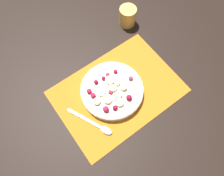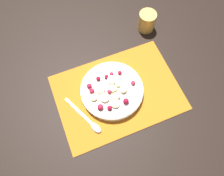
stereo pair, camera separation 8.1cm
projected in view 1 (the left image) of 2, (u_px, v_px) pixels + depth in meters
name	position (u px, v px, depth m)	size (l,w,h in m)	color
ground_plane	(118.00, 91.00, 0.85)	(3.00, 3.00, 0.00)	black
placemat	(118.00, 91.00, 0.85)	(0.47, 0.33, 0.01)	orange
fruit_bowl	(112.00, 90.00, 0.83)	(0.24, 0.24, 0.05)	silver
spoon	(98.00, 126.00, 0.79)	(0.09, 0.18, 0.01)	silver
drinking_glass	(127.00, 16.00, 0.95)	(0.07, 0.07, 0.08)	#F4CC66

